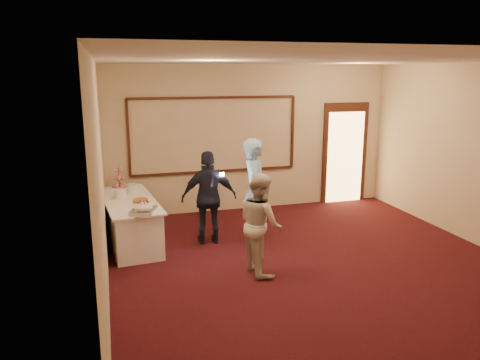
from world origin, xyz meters
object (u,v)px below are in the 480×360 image
at_px(buffet_table, 130,221).
at_px(man, 255,192).
at_px(pavlova_tray, 143,208).
at_px(woman, 260,223).
at_px(tart, 141,201).
at_px(plate_stack_b, 132,189).
at_px(guest, 209,198).
at_px(cupcake_stand, 119,179).
at_px(plate_stack_a, 121,194).

xyz_separation_m(buffet_table, man, (2.03, -0.58, 0.51)).
xyz_separation_m(pavlova_tray, man, (1.86, 0.29, 0.05)).
relative_size(buffet_table, woman, 1.47).
bearing_deg(woman, pavlova_tray, 54.93).
relative_size(tart, man, 0.16).
bearing_deg(plate_stack_b, tart, -82.56).
bearing_deg(woman, guest, 11.59).
bearing_deg(pavlova_tray, tart, 89.82).
height_order(tart, man, man).
height_order(man, guest, man).
height_order(cupcake_stand, tart, cupcake_stand).
distance_m(cupcake_stand, guest, 1.91).
relative_size(cupcake_stand, woman, 0.28).
distance_m(cupcake_stand, tart, 1.23).
bearing_deg(tart, cupcake_stand, 104.04).
relative_size(pavlova_tray, woman, 0.36).
relative_size(plate_stack_b, man, 0.11).
bearing_deg(pavlova_tray, woman, -28.46).
height_order(pavlova_tray, tart, pavlova_tray).
distance_m(pavlova_tray, guest, 1.24).
bearing_deg(cupcake_stand, guest, -41.98).
height_order(cupcake_stand, guest, guest).
bearing_deg(plate_stack_b, guest, -32.26).
bearing_deg(man, tart, 95.54).
distance_m(pavlova_tray, man, 1.89).
height_order(buffet_table, woman, woman).
bearing_deg(woman, plate_stack_b, 31.27).
relative_size(plate_stack_b, guest, 0.12).
height_order(woman, guest, guest).
height_order(pavlova_tray, guest, guest).
xyz_separation_m(plate_stack_a, plate_stack_b, (0.21, 0.31, 0.00)).
xyz_separation_m(plate_stack_b, tart, (0.09, -0.67, -0.05)).
xyz_separation_m(tart, guest, (1.12, -0.09, -0.01)).
height_order(man, woman, man).
bearing_deg(tart, plate_stack_a, 129.79).
bearing_deg(guest, pavlova_tray, 30.62).
distance_m(plate_stack_a, man, 2.26).
distance_m(buffet_table, tart, 0.51).
relative_size(tart, woman, 0.19).
relative_size(buffet_table, plate_stack_b, 11.32).
bearing_deg(plate_stack_a, guest, -17.58).
bearing_deg(buffet_table, woman, -44.64).
relative_size(cupcake_stand, tart, 1.43).
relative_size(buffet_table, tart, 7.62).
relative_size(cupcake_stand, man, 0.23).
xyz_separation_m(pavlova_tray, plate_stack_b, (-0.09, 1.28, 0.01)).
height_order(plate_stack_b, guest, guest).
relative_size(pavlova_tray, plate_stack_a, 2.82).
bearing_deg(plate_stack_a, pavlova_tray, -72.96).
xyz_separation_m(man, guest, (-0.74, 0.23, -0.11)).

